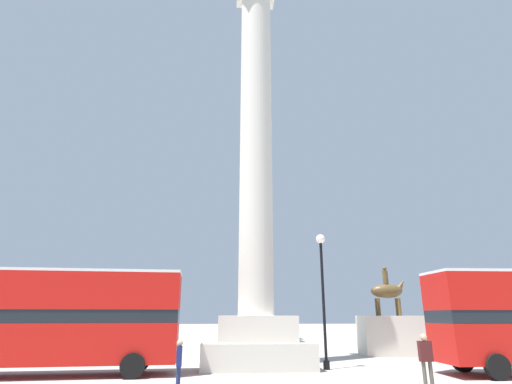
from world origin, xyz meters
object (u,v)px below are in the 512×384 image
(pedestrian_near_lamp, at_px, (179,363))
(pedestrian_by_plinth, at_px, (426,357))
(monument_column, at_px, (256,201))
(street_lamp, at_px, (323,286))
(equestrian_statue, at_px, (390,331))
(bus_a, at_px, (46,316))

(pedestrian_near_lamp, bearing_deg, pedestrian_by_plinth, -93.30)
(monument_column, distance_m, street_lamp, 6.10)
(street_lamp, relative_size, pedestrian_by_plinth, 3.56)
(monument_column, bearing_deg, pedestrian_near_lamp, -113.67)
(monument_column, xyz_separation_m, pedestrian_by_plinth, (5.62, -7.01, -7.71))
(equestrian_statue, bearing_deg, pedestrian_by_plinth, -101.41)
(equestrian_statue, xyz_separation_m, pedestrian_by_plinth, (-3.58, -12.01, -0.41))
(monument_column, height_order, pedestrian_near_lamp, monument_column)
(street_lamp, relative_size, pedestrian_near_lamp, 3.89)
(street_lamp, bearing_deg, pedestrian_by_plinth, -65.96)
(equestrian_statue, relative_size, pedestrian_near_lamp, 3.39)
(street_lamp, xyz_separation_m, pedestrian_near_lamp, (-6.38, -5.46, -2.96))
(equestrian_statue, bearing_deg, monument_column, -146.28)
(monument_column, relative_size, street_lamp, 3.87)
(street_lamp, bearing_deg, pedestrian_near_lamp, -139.46)
(street_lamp, xyz_separation_m, pedestrian_by_plinth, (2.37, -5.32, -2.84))
(street_lamp, bearing_deg, bus_a, -173.51)
(bus_a, height_order, pedestrian_near_lamp, bus_a)
(bus_a, bearing_deg, equestrian_statue, 19.06)
(bus_a, relative_size, pedestrian_near_lamp, 6.91)
(bus_a, xyz_separation_m, pedestrian_near_lamp, (6.27, -4.02, -1.50))
(equestrian_statue, relative_size, pedestrian_by_plinth, 3.11)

